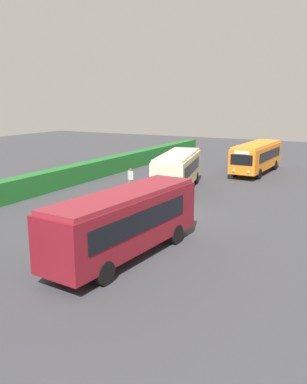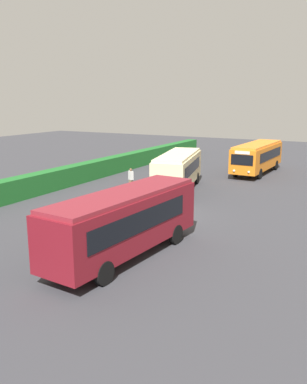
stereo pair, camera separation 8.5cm
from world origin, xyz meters
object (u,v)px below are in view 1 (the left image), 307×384
object	(u,v)px
bus_maroon	(125,220)
bus_orange	(257,156)
bus_cream	(178,169)
person_center	(131,178)

from	to	relation	value
bus_maroon	bus_orange	bearing A→B (deg)	5.48
bus_orange	bus_cream	bearing A→B (deg)	-17.26
person_center	bus_orange	bearing A→B (deg)	3.28
bus_maroon	bus_cream	size ratio (longest dim) A/B	1.05
bus_orange	person_center	xyz separation A→B (m)	(-12.34, 7.14, -0.81)
bus_maroon	bus_orange	world-z (taller)	bus_maroon
bus_cream	person_center	bearing A→B (deg)	104.20
bus_maroon	bus_cream	bearing A→B (deg)	20.35
bus_cream	bus_orange	size ratio (longest dim) A/B	0.93
bus_cream	person_center	size ratio (longest dim) A/B	5.11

